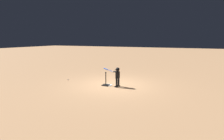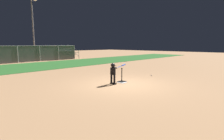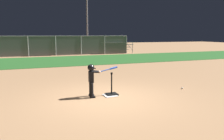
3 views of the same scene
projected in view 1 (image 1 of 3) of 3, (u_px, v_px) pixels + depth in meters
name	position (u px, v px, depth m)	size (l,w,h in m)	color
ground_plane	(113.00, 84.00, 10.32)	(90.00, 90.00, 0.00)	#AD7F56
home_plate	(108.00, 85.00, 10.15)	(0.44, 0.44, 0.02)	white
batting_tee	(106.00, 83.00, 10.09)	(0.41, 0.36, 0.79)	black
batter_child	(117.00, 75.00, 9.72)	(1.01, 0.35, 1.11)	black
baseball	(68.00, 80.00, 11.39)	(0.07, 0.07, 0.07)	white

